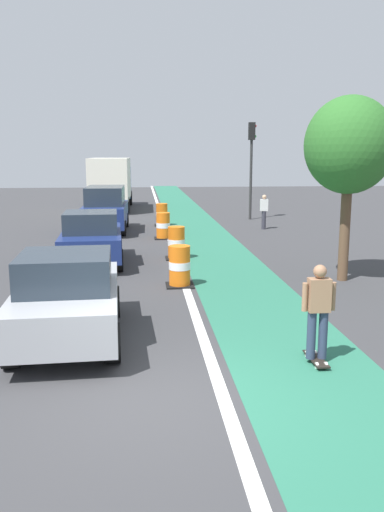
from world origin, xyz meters
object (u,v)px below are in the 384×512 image
object	(u,v)px
traffic_barrel_front	(180,267)
traffic_barrel_far	(162,215)
skateboarder_on_lane	(318,311)
parked_suv_third	(106,209)
delivery_truck_down_block	(111,180)
parked_sedan_second	(92,238)
pedestrian_crossing	(264,211)
parked_sedan_nearest	(68,297)
traffic_barrel_mid	(176,243)
traffic_light_corner	(251,153)
street_tree_sidewalk	(349,146)
traffic_barrel_back	(163,226)

from	to	relation	value
traffic_barrel_front	traffic_barrel_far	xyz separation A→B (m)	(0.01, 12.24, 0.00)
skateboarder_on_lane	parked_suv_third	xyz separation A→B (m)	(-4.51, 15.95, 0.12)
parked_suv_third	delivery_truck_down_block	distance (m)	10.04
parked_suv_third	traffic_barrel_front	bearing A→B (deg)	-76.04
parked_sedan_second	pedestrian_crossing	distance (m)	10.37
skateboarder_on_lane	parked_sedan_second	bearing A→B (deg)	117.42
parked_sedan_nearest	traffic_barrel_mid	world-z (taller)	parked_sedan_nearest
skateboarder_on_lane	parked_suv_third	bearing A→B (deg)	105.79
traffic_light_corner	pedestrian_crossing	bearing A→B (deg)	-92.19
skateboarder_on_lane	parked_sedan_nearest	xyz separation A→B (m)	(-4.30, 1.53, -0.08)
parked_sedan_nearest	pedestrian_crossing	size ratio (longest dim) A/B	2.60
parked_sedan_second	parked_suv_third	bearing A→B (deg)	90.17
skateboarder_on_lane	delivery_truck_down_block	distance (m)	26.40
traffic_light_corner	pedestrian_crossing	world-z (taller)	traffic_light_corner
traffic_barrel_far	traffic_light_corner	bearing A→B (deg)	23.64
traffic_barrel_mid	street_tree_sidewalk	distance (m)	6.45
traffic_light_corner	street_tree_sidewalk	distance (m)	14.12
traffic_barrel_mid	pedestrian_crossing	xyz separation A→B (m)	(4.55, 6.78, 0.33)
parked_sedan_second	traffic_barrel_front	distance (m)	4.08
pedestrian_crossing	street_tree_sidewalk	size ratio (longest dim) A/B	0.32
traffic_barrel_far	delivery_truck_down_block	bearing A→B (deg)	109.20
street_tree_sidewalk	traffic_barrel_mid	bearing A→B (deg)	141.57
skateboarder_on_lane	traffic_barrel_front	distance (m)	5.83
skateboarder_on_lane	traffic_barrel_mid	bearing A→B (deg)	100.70
street_tree_sidewalk	traffic_light_corner	bearing A→B (deg)	88.86
parked_suv_third	traffic_barrel_mid	size ratio (longest dim) A/B	4.24
skateboarder_on_lane	parked_suv_third	distance (m)	16.57
parked_sedan_nearest	traffic_barrel_back	distance (m)	12.30
street_tree_sidewalk	parked_sedan_nearest	bearing A→B (deg)	-148.75
parked_sedan_second	traffic_barrel_back	size ratio (longest dim) A/B	3.84
traffic_barrel_front	traffic_light_corner	size ratio (longest dim) A/B	0.21
parked_sedan_second	parked_suv_third	world-z (taller)	parked_suv_third
parked_sedan_nearest	pedestrian_crossing	xyz separation A→B (m)	(7.10, 14.50, 0.03)
parked_sedan_nearest	skateboarder_on_lane	bearing A→B (deg)	-19.61
parked_sedan_nearest	traffic_barrel_far	xyz separation A→B (m)	(2.39, 16.21, -0.30)
traffic_barrel_far	traffic_barrel_mid	bearing A→B (deg)	-88.95
skateboarder_on_lane	traffic_barrel_far	bearing A→B (deg)	96.13
skateboarder_on_lane	pedestrian_crossing	bearing A→B (deg)	80.10
skateboarder_on_lane	traffic_barrel_far	world-z (taller)	skateboarder_on_lane
traffic_barrel_back	delivery_truck_down_block	distance (m)	12.71
traffic_barrel_mid	traffic_barrel_far	xyz separation A→B (m)	(-0.15, 8.49, 0.00)
traffic_barrel_mid	pedestrian_crossing	bearing A→B (deg)	56.13
traffic_barrel_back	street_tree_sidewalk	size ratio (longest dim) A/B	0.22
parked_suv_third	delivery_truck_down_block	bearing A→B (deg)	91.46
traffic_light_corner	pedestrian_crossing	distance (m)	4.65
skateboarder_on_lane	delivery_truck_down_block	size ratio (longest dim) A/B	0.22
skateboarder_on_lane	parked_sedan_nearest	world-z (taller)	parked_sedan_nearest
delivery_truck_down_block	street_tree_sidewalk	size ratio (longest dim) A/B	1.53
delivery_truck_down_block	traffic_barrel_far	bearing A→B (deg)	-70.80
parked_suv_third	traffic_barrel_mid	world-z (taller)	parked_suv_third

